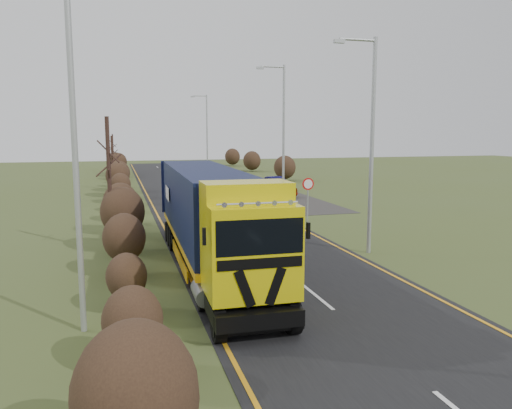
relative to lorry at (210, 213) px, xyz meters
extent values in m
plane|color=#434F22|center=(2.80, 0.21, -2.29)|extent=(160.00, 160.00, 0.00)
cube|color=black|center=(2.80, 10.21, -2.28)|extent=(8.00, 120.00, 0.02)
cube|color=#2E2B28|center=(9.30, 20.21, -2.28)|extent=(6.00, 18.00, 0.02)
cube|color=orange|center=(-0.90, 10.21, -2.26)|extent=(0.12, 116.00, 0.01)
cube|color=orange|center=(6.50, 10.21, -2.26)|extent=(0.12, 116.00, 0.01)
cube|color=silver|center=(2.80, -3.79, -2.26)|extent=(0.12, 3.00, 0.01)
cube|color=silver|center=(2.80, 4.21, -2.26)|extent=(0.12, 3.00, 0.01)
cube|color=silver|center=(2.80, 12.21, -2.26)|extent=(0.12, 3.00, 0.01)
cube|color=silver|center=(2.80, 20.21, -2.26)|extent=(0.12, 3.00, 0.01)
cube|color=silver|center=(2.80, 28.21, -2.26)|extent=(0.12, 3.00, 0.01)
cube|color=silver|center=(2.80, 36.21, -2.26)|extent=(0.12, 3.00, 0.01)
cube|color=silver|center=(2.80, 44.21, -2.26)|extent=(0.12, 3.00, 0.01)
cube|color=silver|center=(2.80, 52.21, -2.26)|extent=(0.12, 3.00, 0.01)
cube|color=silver|center=(2.80, 60.21, -2.26)|extent=(0.12, 3.00, 0.01)
ellipsoid|color=black|center=(-3.25, -11.79, -0.60)|extent=(1.80, 2.34, 2.07)
ellipsoid|color=black|center=(-3.17, -7.79, -1.03)|extent=(1.34, 1.74, 1.54)
ellipsoid|color=black|center=(-3.22, -3.79, -1.15)|extent=(1.21, 1.57, 1.39)
ellipsoid|color=black|center=(-3.20, 0.21, -0.80)|extent=(1.58, 2.06, 1.82)
ellipsoid|color=black|center=(-3.18, 4.21, -0.45)|extent=(1.96, 2.55, 2.25)
ellipsoid|color=black|center=(-3.23, 8.21, -0.57)|extent=(1.83, 2.38, 2.10)
ellipsoid|color=black|center=(-3.15, 12.21, -1.00)|extent=(1.37, 1.78, 1.57)
ellipsoid|color=black|center=(-3.26, 16.21, -1.16)|extent=(1.20, 1.56, 1.38)
ellipsoid|color=black|center=(-3.12, 20.21, -0.83)|extent=(1.55, 2.02, 1.78)
ellipsoid|color=black|center=(-3.29, 24.21, -0.46)|extent=(1.95, 2.53, 2.24)
ellipsoid|color=black|center=(-3.10, 28.21, -0.55)|extent=(1.85, 2.41, 2.13)
ellipsoid|color=black|center=(-3.32, 32.21, -0.98)|extent=(1.40, 1.81, 1.61)
ellipsoid|color=black|center=(-3.07, 36.21, -1.17)|extent=(1.19, 1.55, 1.37)
ellipsoid|color=black|center=(-3.34, 40.21, -0.86)|extent=(1.52, 1.97, 1.75)
ellipsoid|color=black|center=(-3.04, 44.21, -0.47)|extent=(1.93, 2.51, 2.22)
ellipsoid|color=black|center=(-3.37, 48.21, -0.53)|extent=(1.88, 2.44, 2.16)
ellipsoid|color=black|center=(-3.02, 52.21, -0.95)|extent=(1.43, 1.85, 1.64)
ellipsoid|color=black|center=(-3.39, 56.21, -1.17)|extent=(1.19, 1.55, 1.37)
ellipsoid|color=black|center=(-3.00, 60.21, -0.89)|extent=(1.49, 1.93, 1.71)
cylinder|color=#311F18|center=(-3.70, 4.21, 0.74)|extent=(0.18, 0.18, 6.05)
cylinder|color=#311F18|center=(-3.70, 30.21, 0.24)|extent=(0.18, 0.18, 5.06)
cylinder|color=#311F18|center=(-3.70, 52.21, 0.29)|extent=(0.18, 0.18, 5.15)
cube|color=black|center=(0.00, -5.03, -1.62)|extent=(2.39, 4.45, 0.43)
cube|color=#D3C409|center=(0.00, -5.89, -0.04)|extent=(2.44, 2.16, 2.49)
cube|color=black|center=(0.00, -6.90, -1.76)|extent=(2.40, 0.16, 0.53)
cube|color=black|center=(-0.40, -6.96, -0.80)|extent=(0.58, 0.03, 1.03)
cube|color=black|center=(0.40, -6.96, -0.80)|extent=(0.58, 0.03, 1.03)
cube|color=black|center=(0.00, -6.93, 0.49)|extent=(2.25, 0.11, 0.91)
cube|color=black|center=(0.00, -6.96, -0.18)|extent=(2.20, 0.08, 0.27)
cube|color=#D3C409|center=(0.00, -5.56, 1.48)|extent=(2.42, 1.39, 0.54)
cylinder|color=silver|center=(0.00, -6.71, 1.30)|extent=(2.11, 0.10, 0.06)
cube|color=black|center=(-1.37, -6.71, 0.54)|extent=(0.08, 0.12, 0.43)
cube|color=black|center=(1.37, -6.71, 0.54)|extent=(0.08, 0.12, 0.43)
cylinder|color=gray|center=(-1.10, -4.65, -1.57)|extent=(0.56, 1.26, 0.54)
cylinder|color=gray|center=(1.10, -4.65, -1.57)|extent=(0.56, 1.26, 0.54)
cube|color=#F1A511|center=(0.00, 1.20, -1.11)|extent=(2.64, 12.12, 0.23)
cube|color=black|center=(0.00, 1.20, 0.32)|extent=(2.62, 11.73, 2.63)
cube|color=#0E133B|center=(0.00, 7.06, 0.32)|extent=(2.38, 0.11, 2.63)
cube|color=#0E133B|center=(0.00, -4.67, 0.32)|extent=(2.38, 0.11, 2.63)
cube|color=black|center=(0.00, 4.84, -1.67)|extent=(2.27, 3.49, 0.34)
cube|color=#F1A511|center=(-1.17, 0.24, -1.76)|extent=(0.16, 5.27, 0.43)
cube|color=#F1A511|center=(1.17, 0.24, -1.76)|extent=(0.16, 5.27, 0.43)
cylinder|color=black|center=(-1.01, -6.56, -1.79)|extent=(0.33, 1.00, 1.00)
cylinder|color=black|center=(1.01, -6.56, -1.79)|extent=(0.33, 1.00, 1.00)
cylinder|color=black|center=(-1.01, -4.17, -1.79)|extent=(0.33, 1.00, 1.00)
cylinder|color=black|center=(1.01, -4.17, -1.79)|extent=(0.33, 1.00, 1.00)
cylinder|color=black|center=(-1.01, 3.97, -1.79)|extent=(0.33, 1.00, 1.00)
cylinder|color=black|center=(1.01, 3.97, -1.79)|extent=(0.33, 1.00, 1.00)
cylinder|color=black|center=(-1.01, 4.93, -1.79)|extent=(0.33, 1.00, 1.00)
cylinder|color=black|center=(1.01, 4.93, -1.79)|extent=(0.33, 1.00, 1.00)
cylinder|color=black|center=(-1.01, 5.89, -1.79)|extent=(0.33, 1.00, 1.00)
cylinder|color=black|center=(1.01, 5.89, -1.79)|extent=(0.33, 1.00, 1.00)
imported|color=#A21D08|center=(9.87, 21.08, -1.71)|extent=(2.47, 3.64, 1.15)
imported|color=#0D0B3D|center=(10.82, 26.15, -1.65)|extent=(1.94, 4.02, 1.27)
cylinder|color=#9FA3A5|center=(7.40, 1.08, 2.39)|extent=(0.18, 0.18, 9.37)
cylinder|color=#9FA3A5|center=(6.57, 1.08, 6.92)|extent=(1.67, 0.12, 0.12)
cube|color=#9FA3A5|center=(5.73, 1.08, 6.82)|extent=(0.47, 0.19, 0.15)
cylinder|color=#9FA3A5|center=(8.60, 16.54, 2.81)|extent=(0.18, 0.18, 10.21)
cylinder|color=#9FA3A5|center=(7.69, 16.54, 7.75)|extent=(1.81, 0.12, 0.12)
cube|color=#9FA3A5|center=(6.79, 16.54, 7.63)|extent=(0.51, 0.20, 0.16)
cylinder|color=#9FA3A5|center=(8.38, 47.23, 2.84)|extent=(0.18, 0.18, 10.26)
cylinder|color=#9FA3A5|center=(7.47, 47.23, 7.80)|extent=(1.82, 0.12, 0.12)
cube|color=#9FA3A5|center=(6.55, 47.23, 7.69)|extent=(0.51, 0.21, 0.16)
cylinder|color=#9FA3A5|center=(-4.40, -4.87, 3.06)|extent=(0.16, 0.16, 10.69)
cylinder|color=#9FA3A5|center=(7.70, 9.30, -1.14)|extent=(0.08, 0.08, 2.29)
cylinder|color=red|center=(7.70, 9.27, 0.00)|extent=(0.73, 0.04, 0.73)
cylinder|color=white|center=(7.70, 9.25, 0.00)|extent=(0.55, 0.02, 0.55)
cylinder|color=#9FA3A5|center=(7.00, 25.83, -1.53)|extent=(0.08, 0.08, 1.52)
cube|color=#DAA20C|center=(7.00, 25.78, -0.66)|extent=(0.77, 0.04, 0.77)
camera|label=1|loc=(-3.39, -18.61, 3.07)|focal=35.00mm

